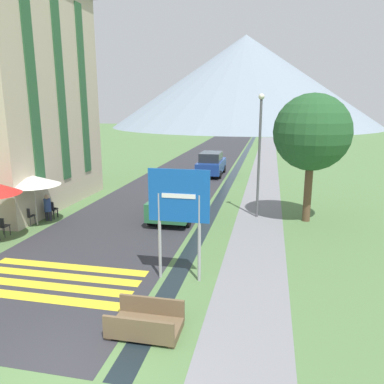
{
  "coord_description": "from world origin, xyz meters",
  "views": [
    {
      "loc": [
        3.95,
        -5.88,
        5.38
      ],
      "look_at": [
        0.64,
        10.0,
        1.6
      ],
      "focal_mm": 35.0,
      "sensor_mm": 36.0,
      "label": 1
    }
  ],
  "objects": [
    {
      "name": "cafe_chair_far_left",
      "position": [
        -6.25,
        9.75,
        0.51
      ],
      "size": [
        0.4,
        0.4,
        0.85
      ],
      "rotation": [
        0.0,
        0.0,
        0.32
      ],
      "color": "#232328",
      "rests_on": "ground_plane"
    },
    {
      "name": "cafe_umbrella_middle_white",
      "position": [
        -6.37,
        8.74,
        2.08
      ],
      "size": [
        2.37,
        2.37,
        2.3
      ],
      "color": "#B7B2A8",
      "rests_on": "ground_plane"
    },
    {
      "name": "footpath",
      "position": [
        3.6,
        30.0,
        0.0
      ],
      "size": [
        2.2,
        60.0,
        0.01
      ],
      "color": "slate",
      "rests_on": "ground_plane"
    },
    {
      "name": "cafe_chair_near_left",
      "position": [
        -6.82,
        7.01,
        0.51
      ],
      "size": [
        0.4,
        0.4,
        0.85
      ],
      "rotation": [
        0.0,
        0.0,
        0.02
      ],
      "color": "#232328",
      "rests_on": "ground_plane"
    },
    {
      "name": "tree_by_path",
      "position": [
        5.78,
        11.92,
        4.16
      ],
      "size": [
        3.48,
        3.48,
        5.92
      ],
      "color": "brown",
      "rests_on": "ground_plane"
    },
    {
      "name": "cafe_chair_far_right",
      "position": [
        -6.31,
        9.81,
        0.51
      ],
      "size": [
        0.4,
        0.4,
        0.85
      ],
      "rotation": [
        0.0,
        0.0,
        0.5
      ],
      "color": "#232328",
      "rests_on": "ground_plane"
    },
    {
      "name": "footbridge",
      "position": [
        1.2,
        1.8,
        0.23
      ],
      "size": [
        1.7,
        1.1,
        0.65
      ],
      "color": "brown",
      "rests_on": "ground_plane"
    },
    {
      "name": "parked_car_near",
      "position": [
        -0.4,
        10.98,
        0.91
      ],
      "size": [
        1.97,
        3.85,
        1.82
      ],
      "color": "#28663D",
      "rests_on": "ground_plane"
    },
    {
      "name": "cafe_chair_middle",
      "position": [
        -6.68,
        8.53,
        0.51
      ],
      "size": [
        0.4,
        0.4,
        0.85
      ],
      "rotation": [
        0.0,
        0.0,
        0.01
      ],
      "color": "#232328",
      "rests_on": "ground_plane"
    },
    {
      "name": "road_sign",
      "position": [
        1.33,
        4.73,
        2.37
      ],
      "size": [
        1.9,
        0.11,
        3.53
      ],
      "color": "#9E9EA3",
      "rests_on": "ground_plane"
    },
    {
      "name": "drainage_channel",
      "position": [
        1.2,
        30.0,
        0.0
      ],
      "size": [
        0.6,
        60.0,
        0.0
      ],
      "color": "black",
      "rests_on": "ground_plane"
    },
    {
      "name": "hotel_building",
      "position": [
        -9.39,
        12.0,
        6.61
      ],
      "size": [
        6.06,
        9.08,
        12.33
      ],
      "color": "#BCAD93",
      "rests_on": "ground_plane"
    },
    {
      "name": "ground_plane",
      "position": [
        0.0,
        20.0,
        0.0
      ],
      "size": [
        160.0,
        160.0,
        0.0
      ],
      "primitive_type": "plane",
      "color": "#517542"
    },
    {
      "name": "road",
      "position": [
        -2.5,
        30.0,
        0.0
      ],
      "size": [
        6.4,
        60.0,
        0.01
      ],
      "color": "#2D2D33",
      "rests_on": "ground_plane"
    },
    {
      "name": "person_seated_far",
      "position": [
        -6.94,
        7.87,
        0.7
      ],
      "size": [
        0.32,
        0.32,
        1.27
      ],
      "color": "#282833",
      "rests_on": "ground_plane"
    },
    {
      "name": "crosswalk_marking",
      "position": [
        -2.5,
        3.79,
        0.01
      ],
      "size": [
        5.44,
        2.54,
        0.01
      ],
      "color": "yellow",
      "rests_on": "ground_plane"
    },
    {
      "name": "parked_car_far",
      "position": [
        -0.49,
        22.77,
        0.91
      ],
      "size": [
        1.91,
        4.33,
        1.82
      ],
      "color": "navy",
      "rests_on": "ground_plane"
    },
    {
      "name": "person_seated_near",
      "position": [
        -6.23,
        9.43,
        0.71
      ],
      "size": [
        0.32,
        0.32,
        1.28
      ],
      "color": "#282833",
      "rests_on": "ground_plane"
    },
    {
      "name": "streetlamp",
      "position": [
        3.46,
        12.11,
        3.44
      ],
      "size": [
        0.28,
        0.28,
        5.9
      ],
      "color": "#515156",
      "rests_on": "ground_plane"
    },
    {
      "name": "mountain_distant",
      "position": [
        -3.08,
        93.58,
        11.2
      ],
      "size": [
        67.06,
        67.06,
        22.4
      ],
      "color": "gray",
      "rests_on": "ground_plane"
    }
  ]
}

